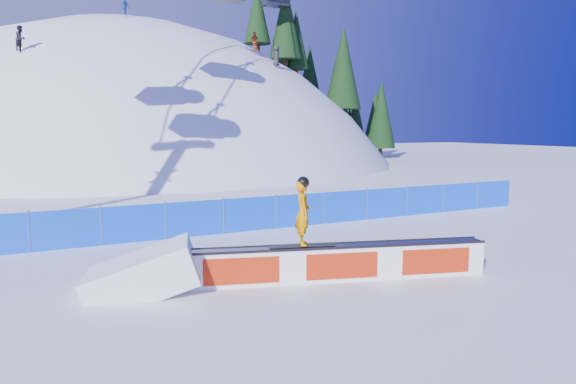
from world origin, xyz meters
name	(u,v)px	position (x,y,z in m)	size (l,w,h in m)	color
ground	(373,252)	(0.00, 0.00, 0.00)	(160.00, 160.00, 0.00)	white
snow_hill	(135,332)	(0.00, 42.00, -18.00)	(64.00, 64.00, 64.00)	white
treeline	(318,73)	(22.24, 41.82, 10.02)	(21.70, 12.45, 20.97)	#352215
safety_fence	(301,210)	(0.00, 4.50, 0.60)	(22.05, 0.05, 1.30)	blue
rail_box	(339,262)	(-2.35, -1.88, 0.43)	(7.16, 2.53, 0.88)	white
snow_ramp	(143,291)	(-6.74, -0.61, 0.00)	(2.39, 1.59, 0.90)	white
snowboarder	(303,212)	(-3.21, -1.63, 1.69)	(1.59, 0.71, 1.65)	black
distant_skiers	(165,31)	(1.26, 29.94, 11.22)	(19.83, 9.08, 6.20)	black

